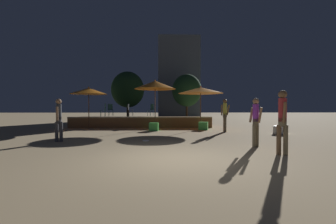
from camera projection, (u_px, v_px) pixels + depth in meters
ground_plane at (174, 159)px, 5.94m from camera, size 120.00×120.00×0.00m
wooden_deck at (142, 122)px, 16.49m from camera, size 9.79×2.63×0.76m
patio_umbrella_0 at (89, 91)px, 14.68m from camera, size 2.36×2.36×2.75m
patio_umbrella_1 at (201, 90)px, 14.62m from camera, size 2.92×2.92×2.79m
patio_umbrella_2 at (155, 85)px, 14.79m from camera, size 2.73×2.73×3.23m
cube_seat_0 at (154, 127)px, 13.37m from camera, size 0.58×0.58×0.48m
cube_seat_1 at (280, 130)px, 11.74m from camera, size 0.66×0.66×0.42m
cube_seat_2 at (203, 126)px, 13.99m from camera, size 0.69×0.69×0.49m
person_0 at (282, 119)px, 6.47m from camera, size 0.31×0.58×1.87m
person_1 at (225, 113)px, 12.65m from camera, size 0.51×0.31×1.88m
person_2 at (256, 121)px, 7.81m from camera, size 0.36×0.45×1.70m
person_3 at (59, 118)px, 9.02m from camera, size 0.30×0.49×1.73m
bistro_chair_0 at (151, 109)px, 16.81m from camera, size 0.48×0.48×0.90m
bistro_chair_1 at (129, 109)px, 17.01m from camera, size 0.40×0.40×0.90m
bistro_chair_2 at (110, 109)px, 17.19m from camera, size 0.46×0.46×0.90m
bistro_chair_3 at (104, 109)px, 15.90m from camera, size 0.41×0.40×0.90m
frisbee_disc at (146, 141)px, 9.20m from camera, size 0.27×0.27×0.03m
background_tree_0 at (187, 90)px, 27.80m from camera, size 3.64×3.64×5.55m
background_tree_1 at (128, 90)px, 26.00m from camera, size 3.78×3.78×5.57m
distant_building at (178, 78)px, 34.02m from camera, size 6.08×4.06×11.84m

